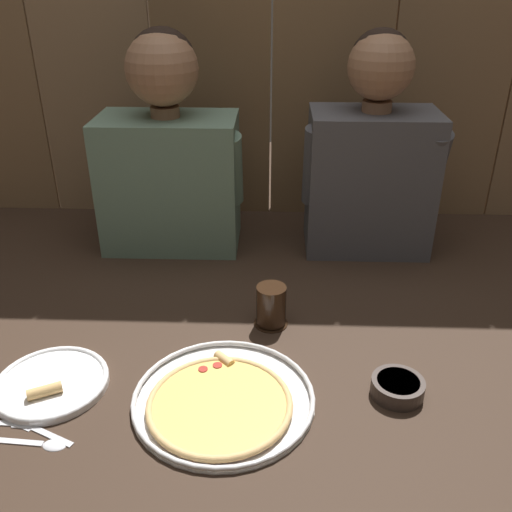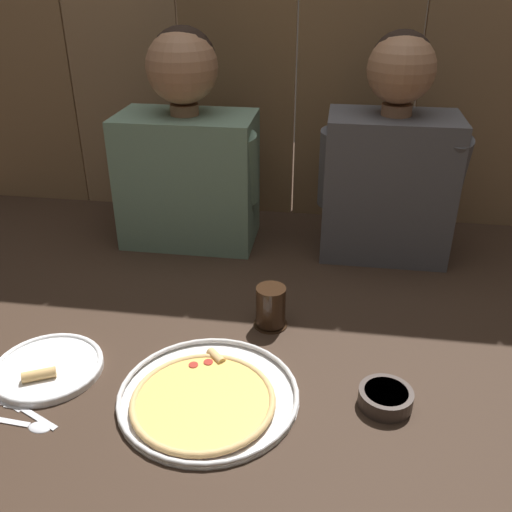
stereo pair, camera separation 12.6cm
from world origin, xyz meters
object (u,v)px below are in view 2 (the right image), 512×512
object	(u,v)px
pizza_tray	(206,397)
diner_right	(391,161)
diner_left	(187,150)
drinking_glass	(271,307)
dinner_plate	(48,368)
dipping_bowl	(386,397)

from	to	relation	value
pizza_tray	diner_right	world-z (taller)	diner_right
pizza_tray	diner_left	size ratio (longest dim) A/B	0.58
diner_left	drinking_glass	bearing A→B (deg)	-54.88
dinner_plate	diner_right	size ratio (longest dim) A/B	0.37
dinner_plate	diner_left	size ratio (longest dim) A/B	0.37
dinner_plate	drinking_glass	size ratio (longest dim) A/B	2.25
drinking_glass	diner_right	distance (m)	0.56
dinner_plate	diner_right	bearing A→B (deg)	42.82
diner_right	dipping_bowl	bearing A→B (deg)	-91.81
drinking_glass	diner_left	xyz separation A→B (m)	(-0.30, 0.43, 0.23)
pizza_tray	drinking_glass	distance (m)	0.30
diner_left	diner_right	bearing A→B (deg)	-0.08
pizza_tray	diner_right	size ratio (longest dim) A/B	0.58
dipping_bowl	diner_right	distance (m)	0.71
diner_right	diner_left	bearing A→B (deg)	179.92
drinking_glass	dipping_bowl	world-z (taller)	drinking_glass
drinking_glass	diner_left	world-z (taller)	diner_left
pizza_tray	dinner_plate	size ratio (longest dim) A/B	1.57
dipping_bowl	diner_right	world-z (taller)	diner_right
drinking_glass	diner_right	size ratio (longest dim) A/B	0.16
diner_left	diner_right	xyz separation A→B (m)	(0.58, -0.00, -0.00)
pizza_tray	dinner_plate	xyz separation A→B (m)	(-0.35, 0.04, -0.00)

